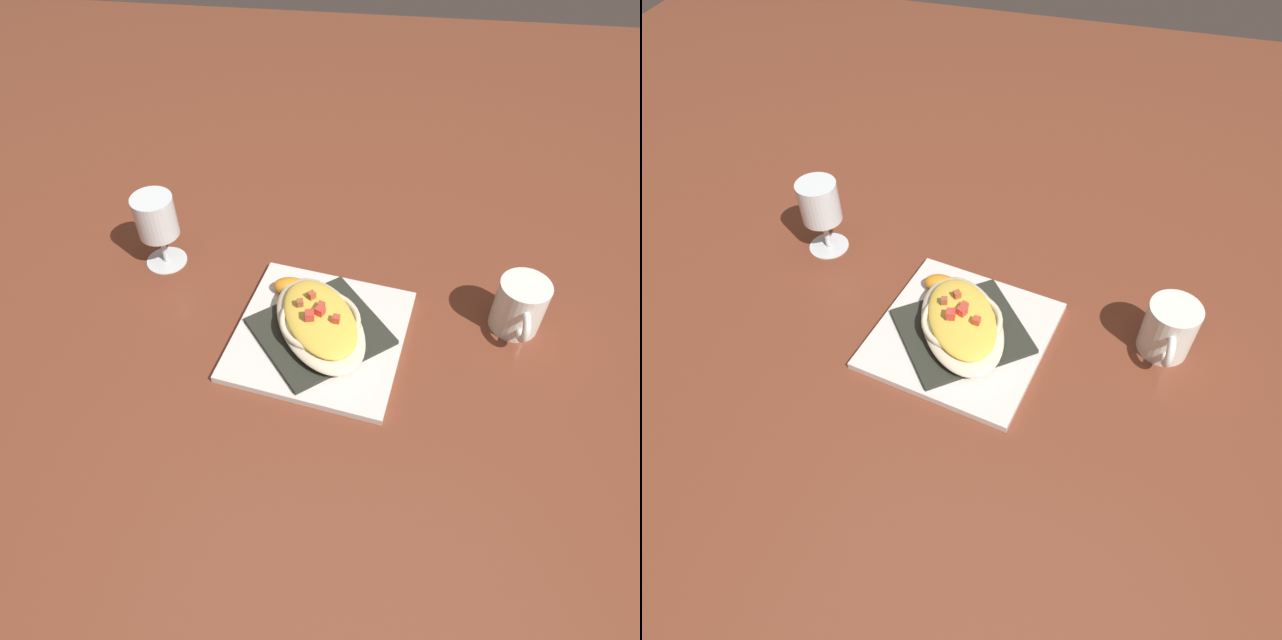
% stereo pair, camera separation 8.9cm
% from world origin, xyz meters
% --- Properties ---
extents(ground_plane, '(2.60, 2.60, 0.00)m').
position_xyz_m(ground_plane, '(0.00, 0.00, 0.00)').
color(ground_plane, brown).
extents(square_plate, '(0.30, 0.30, 0.01)m').
position_xyz_m(square_plate, '(0.00, 0.00, 0.01)').
color(square_plate, white).
rests_on(square_plate, ground_plane).
extents(folded_napkin, '(0.25, 0.25, 0.01)m').
position_xyz_m(folded_napkin, '(0.00, 0.00, 0.02)').
color(folded_napkin, '#2C2F26').
rests_on(folded_napkin, square_plate).
extents(gratin_dish, '(0.24, 0.21, 0.05)m').
position_xyz_m(gratin_dish, '(0.00, 0.00, 0.04)').
color(gratin_dish, beige).
rests_on(gratin_dish, folded_napkin).
extents(orange_garnish, '(0.06, 0.06, 0.03)m').
position_xyz_m(orange_garnish, '(0.08, 0.06, 0.02)').
color(orange_garnish, '#4A2569').
rests_on(orange_garnish, square_plate).
extents(coffee_mug, '(0.11, 0.08, 0.09)m').
position_xyz_m(coffee_mug, '(0.06, -0.31, 0.04)').
color(coffee_mug, white).
rests_on(coffee_mug, ground_plane).
extents(stemmed_glass, '(0.07, 0.07, 0.14)m').
position_xyz_m(stemmed_glass, '(0.14, 0.30, 0.09)').
color(stemmed_glass, white).
rests_on(stemmed_glass, ground_plane).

